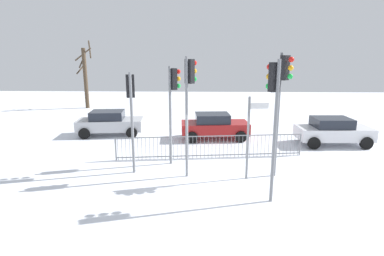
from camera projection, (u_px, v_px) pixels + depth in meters
ground_plane at (213, 184)px, 11.61m from camera, size 60.00×60.00×0.00m
traffic_light_mid_left at (131, 100)px, 12.28m from camera, size 0.37×0.55×4.08m
traffic_light_rear_left at (189, 90)px, 11.72m from camera, size 0.46×0.47×4.68m
traffic_light_mid_right at (173, 93)px, 13.21m from camera, size 0.50×0.43×4.28m
traffic_light_foreground_left at (283, 88)px, 11.55m from camera, size 0.46×0.48×4.81m
traffic_light_rear_right at (274, 99)px, 9.63m from camera, size 0.41×0.52×4.61m
direction_sign_post at (250, 134)px, 11.76m from camera, size 0.78×0.17×3.23m
pedestrian_guard_railing at (210, 146)px, 14.50m from camera, size 8.71×1.07×1.07m
car_silver_mid at (110, 122)px, 18.63m from camera, size 3.96×2.26×1.47m
car_white_near at (333, 131)px, 16.61m from camera, size 3.85×2.02×1.47m
car_red_trailing at (214, 126)px, 17.78m from camera, size 3.93×2.18×1.47m
bare_tree_left at (85, 76)px, 27.79m from camera, size 1.74×1.46×5.95m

